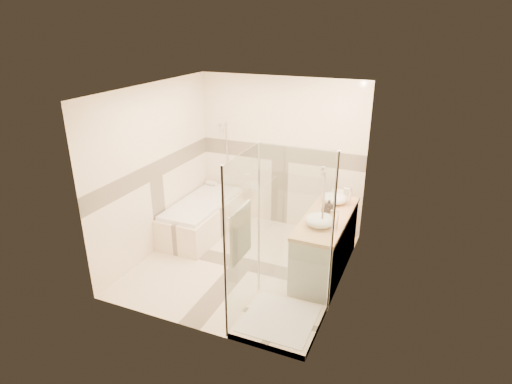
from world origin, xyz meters
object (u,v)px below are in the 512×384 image
at_px(amenity_bottle_b, 329,206).
at_px(vessel_sink_far, 320,220).
at_px(vessel_sink_near, 334,198).
at_px(vanity, 325,243).
at_px(bathtub, 203,215).
at_px(shower_enclosure, 273,282).
at_px(amenity_bottle_a, 326,210).

bearing_deg(amenity_bottle_b, vessel_sink_far, -90.00).
height_order(vessel_sink_near, vessel_sink_far, vessel_sink_far).
bearing_deg(vanity, bathtub, 170.75).
distance_m(shower_enclosure, vessel_sink_far, 1.07).
height_order(vanity, vessel_sink_near, vessel_sink_near).
height_order(vanity, vessel_sink_far, vessel_sink_far).
height_order(bathtub, amenity_bottle_a, amenity_bottle_a).
xyz_separation_m(vanity, amenity_bottle_a, (-0.02, -0.03, 0.52)).
relative_size(vanity, amenity_bottle_b, 9.76).
height_order(bathtub, vanity, vanity).
relative_size(vessel_sink_near, vessel_sink_far, 0.94).
relative_size(bathtub, shower_enclosure, 0.83).
distance_m(bathtub, vessel_sink_near, 2.22).
relative_size(vanity, vessel_sink_near, 4.39).
relative_size(vessel_sink_far, amenity_bottle_a, 2.10).
relative_size(bathtub, amenity_bottle_b, 10.24).
xyz_separation_m(shower_enclosure, amenity_bottle_b, (0.27, 1.42, 0.43)).
xyz_separation_m(shower_enclosure, amenity_bottle_a, (0.27, 1.24, 0.44)).
xyz_separation_m(vanity, vessel_sink_far, (-0.02, -0.33, 0.50)).
height_order(vessel_sink_near, amenity_bottle_b, amenity_bottle_b).
relative_size(vessel_sink_near, amenity_bottle_b, 2.22).
bearing_deg(amenity_bottle_b, shower_enclosure, -100.90).
bearing_deg(bathtub, vanity, -9.25).
bearing_deg(vessel_sink_far, vanity, 86.54).
relative_size(shower_enclosure, amenity_bottle_a, 10.94).
bearing_deg(amenity_bottle_b, bathtub, 174.51).
xyz_separation_m(vessel_sink_far, amenity_bottle_a, (0.00, 0.30, 0.01)).
xyz_separation_m(bathtub, vanity, (2.15, -0.35, 0.12)).
distance_m(bathtub, vanity, 2.18).
height_order(shower_enclosure, amenity_bottle_a, shower_enclosure).
bearing_deg(vessel_sink_near, vessel_sink_far, -90.00).
xyz_separation_m(shower_enclosure, vessel_sink_far, (0.27, 0.94, 0.42)).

